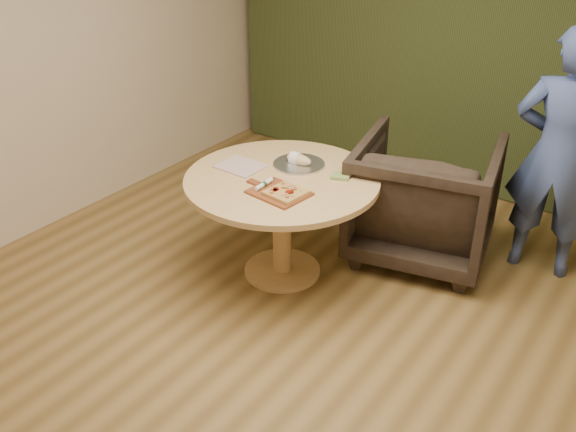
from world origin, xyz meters
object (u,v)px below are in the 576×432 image
(pedestal_table, at_px, (282,196))
(flatbread_pizza, at_px, (286,193))
(serving_tray, at_px, (299,164))
(armchair, at_px, (425,194))
(person_standing, at_px, (559,155))
(cutlery_roll, at_px, (264,184))
(pizza_paddle, at_px, (278,192))
(bread_roll, at_px, (298,159))

(pedestal_table, xyz_separation_m, flatbread_pizza, (0.18, -0.21, 0.17))
(serving_tray, bearing_deg, armchair, 40.08)
(pedestal_table, xyz_separation_m, armchair, (0.68, 0.81, -0.12))
(person_standing, bearing_deg, armchair, 14.93)
(pedestal_table, distance_m, person_standing, 1.86)
(cutlery_roll, relative_size, person_standing, 0.11)
(pedestal_table, relative_size, serving_tray, 3.65)
(pizza_paddle, xyz_separation_m, person_standing, (1.33, 1.34, 0.12))
(person_standing, bearing_deg, cutlery_roll, 34.70)
(pizza_paddle, xyz_separation_m, serving_tray, (-0.13, 0.43, -0.00))
(pizza_paddle, bearing_deg, pedestal_table, 126.89)
(pizza_paddle, height_order, person_standing, person_standing)
(pedestal_table, xyz_separation_m, pizza_paddle, (0.12, -0.21, 0.15))
(pizza_paddle, distance_m, person_standing, 1.90)
(serving_tray, distance_m, armchair, 0.95)
(cutlery_roll, bearing_deg, flatbread_pizza, -4.57)
(pizza_paddle, distance_m, serving_tray, 0.45)
(pizza_paddle, bearing_deg, person_standing, 52.33)
(armchair, bearing_deg, bread_roll, 27.24)
(bread_roll, bearing_deg, person_standing, 31.72)
(bread_roll, relative_size, person_standing, 0.11)
(armchair, relative_size, person_standing, 0.56)
(cutlery_roll, bearing_deg, pedestal_table, 89.44)
(pedestal_table, bearing_deg, pizza_paddle, -60.27)
(armchair, bearing_deg, pizza_paddle, 48.49)
(pedestal_table, height_order, armchair, armchair)
(pedestal_table, relative_size, person_standing, 0.74)
(pizza_paddle, relative_size, flatbread_pizza, 1.88)
(flatbread_pizza, bearing_deg, pedestal_table, 130.90)
(bread_roll, bearing_deg, armchair, 39.72)
(flatbread_pizza, distance_m, serving_tray, 0.48)
(pedestal_table, height_order, cutlery_roll, cutlery_roll)
(flatbread_pizza, relative_size, person_standing, 0.14)
(cutlery_roll, bearing_deg, person_standing, 41.26)
(armchair, xyz_separation_m, person_standing, (0.77, 0.33, 0.38))
(pedestal_table, height_order, pizza_paddle, pizza_paddle)
(cutlery_roll, distance_m, armchair, 1.25)
(pedestal_table, bearing_deg, flatbread_pizza, -49.10)
(pizza_paddle, relative_size, serving_tray, 1.30)
(flatbread_pizza, relative_size, bread_roll, 1.27)
(armchair, bearing_deg, cutlery_roll, 43.66)
(cutlery_roll, xyz_separation_m, bread_roll, (-0.03, 0.42, 0.01))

